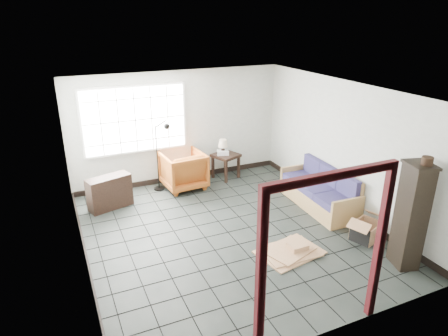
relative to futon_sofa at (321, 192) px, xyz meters
name	(u,v)px	position (x,y,z in m)	size (l,w,h in m)	color
ground	(228,232)	(-2.21, -0.20, -0.31)	(5.50, 5.50, 0.00)	black
room_shell	(228,145)	(-2.21, -0.17, 1.37)	(5.02, 5.52, 2.61)	silver
window_panel	(135,120)	(-3.21, 2.50, 1.29)	(2.32, 0.08, 1.52)	silver
doorway_trim	(327,238)	(-2.21, -2.90, 1.07)	(1.80, 0.08, 2.20)	#3E0E12
futon_sofa	(321,192)	(0.00, 0.00, 0.00)	(0.80, 1.94, 0.85)	#A37549
armchair	(183,168)	(-2.29, 2.07, 0.16)	(0.91, 0.85, 0.93)	#8C5214
side_table	(226,158)	(-1.17, 2.20, 0.19)	(0.72, 0.72, 0.61)	black
table_lamp	(223,144)	(-1.22, 2.24, 0.55)	(0.28, 0.28, 0.36)	black
projector	(223,153)	(-1.24, 2.21, 0.35)	(0.32, 0.29, 0.10)	silver
floor_lamp	(162,153)	(-2.73, 2.17, 0.55)	(0.46, 0.29, 1.60)	black
console_shelf	(110,192)	(-4.01, 1.71, 0.03)	(0.94, 0.58, 0.68)	black
tall_shelf	(411,215)	(-0.06, -2.25, 0.57)	(0.48, 0.55, 1.73)	black
pot	(427,161)	(-0.03, -2.32, 1.49)	(0.21, 0.21, 0.12)	black
open_box	(366,231)	(-0.06, -1.41, -0.15)	(0.87, 0.62, 0.45)	#A4774F
cardboard_pile	(291,251)	(-1.52, -1.24, -0.27)	(1.16, 0.91, 0.15)	#A4774F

